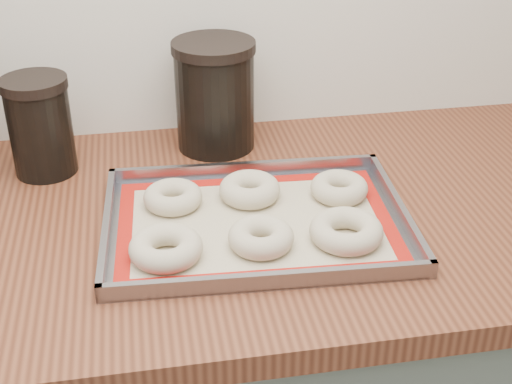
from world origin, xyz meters
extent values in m
cube|color=brown|center=(0.00, 1.68, 0.88)|extent=(3.06, 0.68, 0.04)
cube|color=gray|center=(0.24, 1.62, 0.90)|extent=(0.48, 0.36, 0.00)
cube|color=gray|center=(0.25, 1.78, 0.91)|extent=(0.46, 0.04, 0.02)
cube|color=gray|center=(0.23, 1.46, 0.91)|extent=(0.46, 0.04, 0.02)
cube|color=gray|center=(0.01, 1.63, 0.91)|extent=(0.03, 0.33, 0.02)
cube|color=gray|center=(0.46, 1.61, 0.91)|extent=(0.03, 0.33, 0.02)
cube|color=#C6B793|center=(0.24, 1.62, 0.90)|extent=(0.44, 0.31, 0.00)
cube|color=#AE130B|center=(0.24, 1.75, 0.91)|extent=(0.42, 0.05, 0.00)
cube|color=#AE130B|center=(0.23, 1.49, 0.91)|extent=(0.42, 0.05, 0.00)
cube|color=#AE130B|center=(0.04, 1.63, 0.91)|extent=(0.04, 0.25, 0.00)
cube|color=#AE130B|center=(0.44, 1.61, 0.91)|extent=(0.04, 0.25, 0.00)
torus|color=#C1B395|center=(0.10, 1.55, 0.92)|extent=(0.13, 0.13, 0.03)
torus|color=#C1B395|center=(0.23, 1.55, 0.92)|extent=(0.10, 0.10, 0.03)
torus|color=#C1B395|center=(0.36, 1.55, 0.92)|extent=(0.13, 0.13, 0.03)
torus|color=#C1B395|center=(0.12, 1.69, 0.92)|extent=(0.11, 0.11, 0.03)
torus|color=#C1B395|center=(0.24, 1.69, 0.92)|extent=(0.10, 0.10, 0.04)
torus|color=#C1B395|center=(0.38, 1.68, 0.92)|extent=(0.12, 0.12, 0.03)
cylinder|color=black|center=(-0.09, 1.86, 0.98)|extent=(0.11, 0.11, 0.15)
cylinder|color=black|center=(-0.09, 1.86, 1.06)|extent=(0.11, 0.11, 0.02)
cylinder|color=black|center=(0.21, 1.91, 0.99)|extent=(0.14, 0.14, 0.18)
cylinder|color=black|center=(0.21, 1.91, 1.09)|extent=(0.15, 0.15, 0.02)
camera|label=1|loc=(0.07, 0.71, 1.49)|focal=50.00mm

